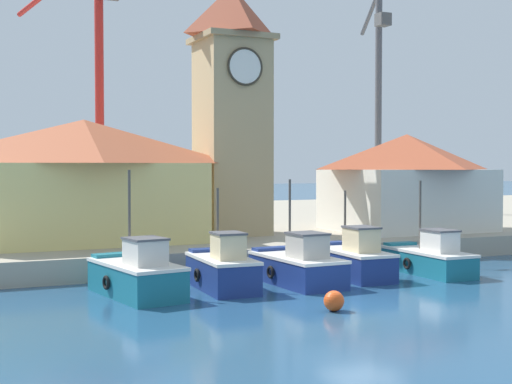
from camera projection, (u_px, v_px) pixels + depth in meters
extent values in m
plane|color=navy|center=(362.00, 305.00, 24.18)|extent=(300.00, 300.00, 0.00)
cube|color=#A89E89|center=(139.00, 226.00, 50.00)|extent=(120.00, 40.00, 1.02)
cube|color=#196B7F|center=(136.00, 281.00, 25.87)|extent=(2.67, 4.82, 1.13)
cube|color=#196B7F|center=(114.00, 256.00, 27.53)|extent=(1.75, 0.86, 0.24)
cube|color=silver|center=(136.00, 264.00, 25.84)|extent=(2.74, 4.88, 0.12)
cube|color=beige|center=(145.00, 252.00, 25.16)|extent=(1.38, 1.54, 0.89)
cube|color=#4C4C51|center=(145.00, 239.00, 25.14)|extent=(1.48, 1.63, 0.08)
cylinder|color=#4C4742|center=(129.00, 215.00, 26.25)|extent=(0.10, 0.10, 3.36)
torus|color=black|center=(106.00, 283.00, 25.47)|extent=(0.20, 0.53, 0.52)
cube|color=navy|center=(222.00, 275.00, 27.28)|extent=(1.92, 4.17, 1.15)
cube|color=navy|center=(208.00, 251.00, 28.93)|extent=(1.49, 0.67, 0.24)
cube|color=silver|center=(222.00, 258.00, 27.26)|extent=(1.98, 4.24, 0.12)
cube|color=beige|center=(228.00, 247.00, 26.58)|extent=(1.09, 1.28, 0.93)
cube|color=#4C4C51|center=(228.00, 233.00, 26.56)|extent=(1.17, 1.36, 0.08)
cylinder|color=#4C4742|center=(218.00, 222.00, 27.68)|extent=(0.10, 0.10, 2.63)
torus|color=black|center=(197.00, 275.00, 27.13)|extent=(0.15, 0.53, 0.52)
cube|color=navy|center=(297.00, 271.00, 28.55)|extent=(2.21, 4.72, 1.04)
cube|color=navy|center=(272.00, 250.00, 30.36)|extent=(1.72, 0.68, 0.24)
cube|color=silver|center=(297.00, 257.00, 28.53)|extent=(2.28, 4.78, 0.12)
cube|color=#B2ADA3|center=(307.00, 246.00, 27.79)|extent=(1.26, 1.44, 0.91)
cube|color=#4C4C51|center=(307.00, 234.00, 27.77)|extent=(1.35, 1.53, 0.08)
cylinder|color=#4C4742|center=(290.00, 217.00, 28.98)|extent=(0.10, 0.10, 3.05)
torus|color=black|center=(270.00, 272.00, 28.26)|extent=(0.14, 0.53, 0.52)
cube|color=navy|center=(351.00, 265.00, 30.26)|extent=(1.92, 4.63, 1.08)
cube|color=navy|center=(329.00, 244.00, 32.12)|extent=(1.51, 0.66, 0.24)
cube|color=silver|center=(352.00, 251.00, 30.24)|extent=(1.99, 4.70, 0.12)
cube|color=beige|center=(361.00, 240.00, 29.48)|extent=(1.10, 1.41, 0.97)
cube|color=#4C4C51|center=(361.00, 227.00, 29.46)|extent=(1.18, 1.49, 0.08)
cylinder|color=#4C4742|center=(345.00, 219.00, 30.72)|extent=(0.10, 0.10, 2.49)
torus|color=black|center=(329.00, 265.00, 30.11)|extent=(0.14, 0.52, 0.52)
cube|color=#196B7F|center=(428.00, 263.00, 31.29)|extent=(1.81, 4.73, 0.94)
cube|color=#196B7F|center=(400.00, 245.00, 33.20)|extent=(1.47, 0.63, 0.24)
cube|color=silver|center=(428.00, 251.00, 31.27)|extent=(1.87, 4.79, 0.12)
cube|color=silver|center=(440.00, 242.00, 30.50)|extent=(1.06, 1.43, 0.89)
cube|color=#4C4C51|center=(440.00, 230.00, 30.48)|extent=(1.14, 1.51, 0.08)
cylinder|color=#4C4742|center=(420.00, 215.00, 31.75)|extent=(0.10, 0.10, 3.04)
torus|color=black|center=(407.00, 264.00, 31.13)|extent=(0.13, 0.52, 0.52)
cube|color=tan|center=(232.00, 139.00, 38.55)|extent=(3.40, 3.40, 10.39)
cube|color=#9C865F|center=(232.00, 39.00, 38.36)|extent=(3.90, 3.90, 0.30)
pyramid|color=#A3472D|center=(232.00, 11.00, 38.30)|extent=(3.90, 3.90, 2.73)
cylinder|color=white|center=(245.00, 67.00, 36.82)|extent=(1.87, 0.12, 1.87)
torus|color=#332D23|center=(245.00, 67.00, 36.78)|extent=(1.99, 0.12, 1.99)
cube|color=#E5D17A|center=(85.00, 203.00, 34.39)|extent=(10.93, 5.80, 3.86)
pyramid|color=#C1603D|center=(84.00, 141.00, 34.28)|extent=(11.33, 6.20, 2.10)
cube|color=silver|center=(406.00, 200.00, 41.39)|extent=(8.20, 6.80, 3.52)
pyramid|color=#B25133|center=(407.00, 152.00, 41.29)|extent=(8.60, 7.20, 2.04)
cube|color=maroon|center=(100.00, 215.00, 45.16)|extent=(2.00, 2.00, 1.20)
cylinder|color=red|center=(99.00, 81.00, 44.85)|extent=(0.56, 0.56, 15.76)
cube|color=#353539|center=(378.00, 204.00, 58.79)|extent=(2.00, 2.00, 1.20)
cylinder|color=#4C4C51|center=(378.00, 94.00, 58.46)|extent=(0.56, 0.56, 16.92)
cylinder|color=#4C4C51|center=(370.00, 13.00, 61.01)|extent=(2.25, 5.60, 2.78)
cube|color=#4C4C4C|center=(383.00, 20.00, 56.97)|extent=(1.00, 1.00, 1.00)
sphere|color=#E54C19|center=(334.00, 301.00, 23.21)|extent=(0.68, 0.68, 0.68)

